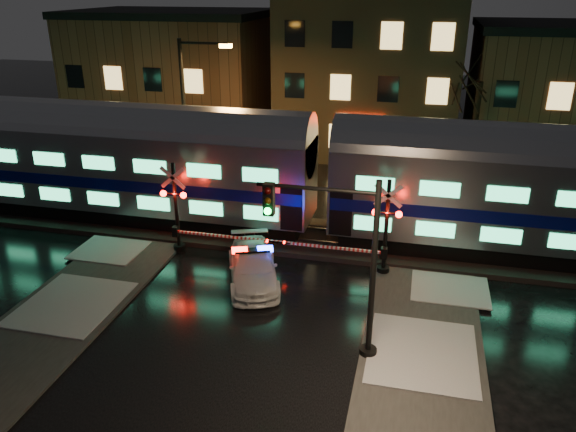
# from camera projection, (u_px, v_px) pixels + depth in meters

# --- Properties ---
(ground) EXTENTS (120.00, 120.00, 0.00)m
(ground) POSITION_uv_depth(u_px,v_px,m) (258.00, 288.00, 22.59)
(ground) COLOR black
(ground) RESTS_ON ground
(ballast) EXTENTS (90.00, 4.20, 0.24)m
(ballast) POSITION_uv_depth(u_px,v_px,m) (287.00, 235.00, 27.03)
(ballast) COLOR black
(ballast) RESTS_ON ground
(sidewalk_left) EXTENTS (4.00, 20.00, 0.12)m
(sidewalk_left) POSITION_uv_depth(u_px,v_px,m) (19.00, 352.00, 18.59)
(sidewalk_left) COLOR #2D2D2D
(sidewalk_left) RESTS_ON ground
(sidewalk_right) EXTENTS (4.00, 20.00, 0.12)m
(sidewalk_right) POSITION_uv_depth(u_px,v_px,m) (420.00, 418.00, 15.79)
(sidewalk_right) COLOR #2D2D2D
(sidewalk_right) RESTS_ON ground
(building_left) EXTENTS (14.00, 10.00, 9.00)m
(building_left) POSITION_uv_depth(u_px,v_px,m) (176.00, 78.00, 43.39)
(building_left) COLOR brown
(building_left) RESTS_ON ground
(building_mid) EXTENTS (12.00, 11.00, 11.50)m
(building_mid) POSITION_uv_depth(u_px,v_px,m) (372.00, 67.00, 40.13)
(building_mid) COLOR brown
(building_mid) RESTS_ON ground
(building_right) EXTENTS (12.00, 10.00, 8.50)m
(building_right) POSITION_uv_depth(u_px,v_px,m) (565.00, 98.00, 37.46)
(building_right) COLOR brown
(building_right) RESTS_ON ground
(train) EXTENTS (51.00, 3.12, 5.92)m
(train) POSITION_uv_depth(u_px,v_px,m) (323.00, 173.00, 25.42)
(train) COLOR black
(train) RESTS_ON ballast
(police_car) EXTENTS (3.44, 5.09, 1.53)m
(police_car) POSITION_uv_depth(u_px,v_px,m) (253.00, 266.00, 22.85)
(police_car) COLOR silver
(police_car) RESTS_ON ground
(crossing_signal_right) EXTENTS (5.92, 0.66, 4.19)m
(crossing_signal_right) POSITION_uv_depth(u_px,v_px,m) (377.00, 236.00, 23.04)
(crossing_signal_right) COLOR black
(crossing_signal_right) RESTS_ON ground
(crossing_signal_left) EXTENTS (5.95, 0.66, 4.21)m
(crossing_signal_left) POSITION_uv_depth(u_px,v_px,m) (183.00, 217.00, 24.87)
(crossing_signal_left) COLOR black
(crossing_signal_left) RESTS_ON ground
(traffic_light) EXTENTS (3.96, 0.71, 6.13)m
(traffic_light) POSITION_uv_depth(u_px,v_px,m) (342.00, 266.00, 17.41)
(traffic_light) COLOR black
(traffic_light) RESTS_ON ground
(streetlight) EXTENTS (2.92, 0.31, 8.74)m
(streetlight) POSITION_uv_depth(u_px,v_px,m) (189.00, 110.00, 30.09)
(streetlight) COLOR black
(streetlight) RESTS_ON ground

